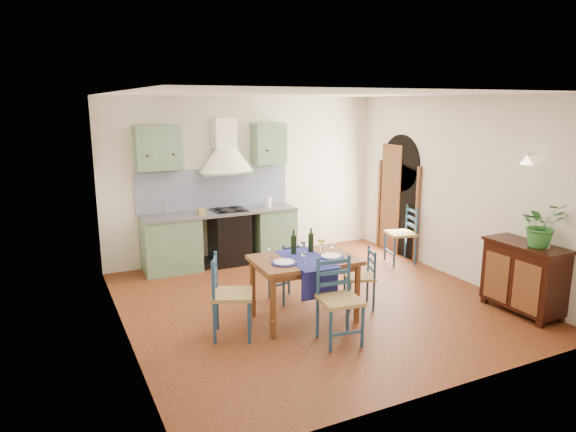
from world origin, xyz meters
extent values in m
plane|color=#4D1E10|center=(0.00, 0.00, 0.00)|extent=(5.00, 5.00, 0.00)
cube|color=silver|center=(0.00, 2.50, 1.40)|extent=(5.00, 0.04, 2.80)
cube|color=gray|center=(-1.45, 2.19, 0.44)|extent=(0.90, 0.60, 0.88)
cube|color=gray|center=(0.35, 2.19, 0.44)|extent=(0.70, 0.60, 0.88)
cube|color=black|center=(-0.45, 2.19, 0.44)|extent=(0.60, 0.58, 0.88)
cube|color=slate|center=(-0.60, 2.19, 0.90)|extent=(2.60, 0.64, 0.04)
cube|color=silver|center=(-1.45, 2.19, 0.90)|extent=(0.45, 0.40, 0.03)
cylinder|color=silver|center=(-1.45, 2.37, 1.05)|extent=(0.02, 0.02, 0.26)
cube|color=black|center=(-0.45, 2.19, 0.93)|extent=(0.55, 0.48, 0.02)
cube|color=black|center=(-0.60, 2.24, 0.04)|extent=(2.60, 0.50, 0.08)
cube|color=#091656|center=(-0.60, 2.46, 1.26)|extent=(2.65, 0.05, 0.68)
cube|color=gray|center=(-1.55, 2.32, 2.00)|extent=(0.70, 0.34, 0.70)
cube|color=gray|center=(0.35, 2.32, 2.00)|extent=(0.55, 0.34, 0.70)
cone|color=white|center=(-0.45, 2.25, 1.75)|extent=(0.96, 0.96, 0.40)
cube|color=white|center=(-0.45, 2.34, 2.20)|extent=(0.36, 0.30, 0.50)
cube|color=silver|center=(2.50, 0.00, 1.40)|extent=(0.04, 5.00, 2.80)
cube|color=black|center=(2.48, 1.40, 0.82)|extent=(0.03, 1.00, 1.65)
cylinder|color=black|center=(2.48, 1.40, 1.65)|extent=(0.03, 1.00, 1.00)
cube|color=brown|center=(2.46, 0.86, 0.82)|extent=(0.06, 0.06, 1.65)
cube|color=brown|center=(2.46, 1.94, 0.82)|extent=(0.06, 0.06, 1.65)
cube|color=brown|center=(2.47, 1.62, 0.98)|extent=(0.04, 0.55, 1.96)
cylinder|color=silver|center=(2.44, -1.30, 2.05)|extent=(0.15, 0.04, 0.04)
cone|color=#FFEDC6|center=(2.34, -1.30, 1.98)|extent=(0.16, 0.16, 0.12)
cube|color=silver|center=(-2.50, 0.00, 1.40)|extent=(0.04, 5.00, 2.80)
cube|color=white|center=(0.00, 0.00, 2.80)|extent=(5.00, 5.00, 0.01)
cube|color=brown|center=(-0.40, -0.45, 0.78)|extent=(1.31, 0.90, 0.05)
cube|color=brown|center=(-0.40, -0.45, 0.71)|extent=(1.18, 0.77, 0.08)
cylinder|color=brown|center=(-0.98, -0.77, 0.38)|extent=(0.07, 0.07, 0.75)
cylinder|color=brown|center=(-0.94, -0.07, 0.38)|extent=(0.07, 0.07, 0.75)
cylinder|color=brown|center=(0.14, -0.82, 0.38)|extent=(0.07, 0.07, 0.75)
cylinder|color=brown|center=(0.18, -0.13, 0.38)|extent=(0.07, 0.07, 0.75)
cube|color=navy|center=(-0.40, -0.50, 0.81)|extent=(0.52, 0.97, 0.01)
cube|color=navy|center=(-0.42, -0.88, 0.62)|extent=(0.48, 0.04, 0.38)
cylinder|color=navy|center=(-0.72, -0.54, 0.82)|extent=(0.32, 0.32, 0.01)
cylinder|color=white|center=(-0.72, -0.54, 0.83)|extent=(0.25, 0.25, 0.01)
cylinder|color=navy|center=(-0.09, -0.57, 0.82)|extent=(0.32, 0.32, 0.01)
cylinder|color=white|center=(-0.09, -0.57, 0.83)|extent=(0.25, 0.25, 0.01)
cylinder|color=black|center=(-0.44, -0.23, 0.96)|extent=(0.07, 0.07, 0.32)
cylinder|color=black|center=(-0.20, -0.25, 0.96)|extent=(0.07, 0.07, 0.32)
cylinder|color=white|center=(-0.08, -0.30, 0.86)|extent=(0.05, 0.05, 0.10)
sphere|color=yellow|center=(-0.08, -0.30, 0.95)|extent=(0.10, 0.10, 0.10)
cylinder|color=navy|center=(-0.55, -1.36, 0.25)|extent=(0.04, 0.04, 0.49)
cylinder|color=navy|center=(-0.50, -0.98, 0.48)|extent=(0.04, 0.04, 0.97)
cylinder|color=navy|center=(-0.17, -1.41, 0.25)|extent=(0.04, 0.04, 0.49)
cylinder|color=navy|center=(-0.12, -1.03, 0.48)|extent=(0.04, 0.04, 0.97)
cube|color=#A1874E|center=(-0.34, -1.19, 0.51)|extent=(0.50, 0.50, 0.04)
cube|color=navy|center=(-0.31, -1.00, 0.65)|extent=(0.41, 0.08, 0.05)
cube|color=navy|center=(-0.31, -1.00, 0.77)|extent=(0.41, 0.08, 0.05)
cube|color=navy|center=(-0.31, -1.00, 0.90)|extent=(0.41, 0.08, 0.05)
cube|color=navy|center=(-0.36, -1.39, 0.19)|extent=(0.39, 0.08, 0.03)
cylinder|color=navy|center=(-0.18, 0.43, 0.22)|extent=(0.03, 0.03, 0.44)
cylinder|color=navy|center=(-0.12, 0.10, 0.43)|extent=(0.03, 0.03, 0.85)
cylinder|color=navy|center=(-0.52, 0.37, 0.22)|extent=(0.03, 0.03, 0.44)
cylinder|color=navy|center=(-0.46, 0.04, 0.43)|extent=(0.03, 0.03, 0.85)
cube|color=#A1874E|center=(-0.32, 0.24, 0.45)|extent=(0.46, 0.46, 0.04)
cube|color=navy|center=(-0.29, 0.07, 0.57)|extent=(0.36, 0.09, 0.04)
cube|color=navy|center=(-0.29, 0.07, 0.68)|extent=(0.36, 0.09, 0.04)
cube|color=navy|center=(-0.29, 0.07, 0.80)|extent=(0.36, 0.09, 0.04)
cube|color=navy|center=(-0.35, 0.40, 0.17)|extent=(0.34, 0.09, 0.02)
cylinder|color=navy|center=(-1.27, -0.77, 0.25)|extent=(0.04, 0.04, 0.50)
cylinder|color=navy|center=(-1.64, -0.62, 0.49)|extent=(0.04, 0.04, 0.98)
cylinder|color=navy|center=(-1.12, -0.41, 0.25)|extent=(0.04, 0.04, 0.50)
cylinder|color=navy|center=(-1.48, -0.26, 0.49)|extent=(0.04, 0.04, 0.98)
cube|color=#A1874E|center=(-1.38, -0.51, 0.52)|extent=(0.60, 0.60, 0.04)
cube|color=navy|center=(-1.56, -0.44, 0.66)|extent=(0.18, 0.39, 0.05)
cube|color=navy|center=(-1.56, -0.44, 0.79)|extent=(0.18, 0.39, 0.05)
cube|color=navy|center=(-1.56, -0.44, 0.92)|extent=(0.18, 0.39, 0.05)
cube|color=navy|center=(-1.20, -0.59, 0.20)|extent=(0.18, 0.38, 0.03)
cylinder|color=navy|center=(0.36, -0.20, 0.21)|extent=(0.03, 0.03, 0.41)
cylinder|color=navy|center=(0.66, -0.31, 0.40)|extent=(0.03, 0.03, 0.80)
cylinder|color=navy|center=(0.25, -0.50, 0.21)|extent=(0.03, 0.03, 0.41)
cylinder|color=navy|center=(0.55, -0.61, 0.40)|extent=(0.03, 0.03, 0.80)
cube|color=#A1874E|center=(0.45, -0.41, 0.42)|extent=(0.48, 0.48, 0.04)
cube|color=navy|center=(0.60, -0.46, 0.54)|extent=(0.14, 0.33, 0.04)
cube|color=navy|center=(0.60, -0.46, 0.64)|extent=(0.14, 0.33, 0.04)
cube|color=navy|center=(0.60, -0.46, 0.75)|extent=(0.14, 0.33, 0.04)
cube|color=navy|center=(0.30, -0.35, 0.16)|extent=(0.13, 0.31, 0.02)
cylinder|color=navy|center=(2.06, 1.18, 0.25)|extent=(0.04, 0.04, 0.49)
cylinder|color=navy|center=(2.43, 1.09, 0.48)|extent=(0.04, 0.04, 0.96)
cylinder|color=navy|center=(1.97, 0.81, 0.25)|extent=(0.04, 0.04, 0.49)
cylinder|color=navy|center=(2.34, 0.72, 0.48)|extent=(0.04, 0.04, 0.96)
cube|color=#A1874E|center=(2.20, 0.95, 0.51)|extent=(0.54, 0.54, 0.04)
cube|color=navy|center=(2.39, 0.91, 0.64)|extent=(0.12, 0.40, 0.05)
cube|color=navy|center=(2.39, 0.91, 0.77)|extent=(0.12, 0.40, 0.05)
cube|color=navy|center=(2.39, 0.91, 0.90)|extent=(0.12, 0.40, 0.05)
cube|color=navy|center=(2.01, 0.99, 0.19)|extent=(0.12, 0.38, 0.03)
cube|color=black|center=(2.27, -1.50, 0.49)|extent=(0.45, 1.00, 0.82)
cube|color=black|center=(2.27, -1.50, 0.92)|extent=(0.50, 1.05, 0.04)
cube|color=brown|center=(2.04, -1.73, 0.45)|extent=(0.02, 0.38, 0.63)
cube|color=brown|center=(2.04, -1.27, 0.45)|extent=(0.02, 0.38, 0.63)
cube|color=black|center=(2.09, -1.94, 0.04)|extent=(0.08, 0.08, 0.08)
cube|color=black|center=(2.09, -1.06, 0.04)|extent=(0.08, 0.08, 0.08)
cube|color=black|center=(2.44, -1.94, 0.04)|extent=(0.08, 0.08, 0.08)
cube|color=black|center=(2.44, -1.06, 0.04)|extent=(0.08, 0.08, 0.08)
imported|color=#2B702E|center=(2.27, -1.67, 1.22)|extent=(0.60, 0.56, 0.56)
camera|label=1|loc=(-3.25, -5.83, 2.69)|focal=32.00mm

